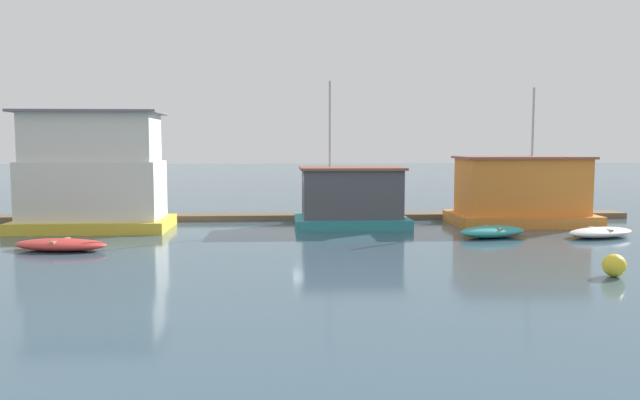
{
  "coord_description": "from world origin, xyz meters",
  "views": [
    {
      "loc": [
        -1.81,
        -30.17,
        4.02
      ],
      "look_at": [
        0.0,
        -1.0,
        1.4
      ],
      "focal_mm": 35.0,
      "sensor_mm": 36.0,
      "label": 1
    }
  ],
  "objects": [
    {
      "name": "ground_plane",
      "position": [
        0.0,
        0.0,
        0.0
      ],
      "size": [
        200.0,
        200.0,
        0.0
      ],
      "primitive_type": "plane",
      "color": "#385160"
    },
    {
      "name": "dock_walkway",
      "position": [
        0.0,
        3.08,
        0.15
      ],
      "size": [
        33.8,
        1.57,
        0.3
      ],
      "primitive_type": "cube",
      "color": "brown",
      "rests_on": "ground_plane"
    },
    {
      "name": "houseboat_yellow",
      "position": [
        -10.62,
        -0.37,
        2.58
      ],
      "size": [
        7.0,
        4.02,
        5.56
      ],
      "color": "gold",
      "rests_on": "ground_plane"
    },
    {
      "name": "houseboat_teal",
      "position": [
        1.59,
        0.16,
        1.39
      ],
      "size": [
        5.46,
        3.96,
        7.07
      ],
      "color": "teal",
      "rests_on": "ground_plane"
    },
    {
      "name": "houseboat_orange",
      "position": [
        10.18,
        0.28,
        1.61
      ],
      "size": [
        6.89,
        4.04,
        6.82
      ],
      "color": "orange",
      "rests_on": "ground_plane"
    },
    {
      "name": "dinghy_red",
      "position": [
        -10.21,
        -6.2,
        0.22
      ],
      "size": [
        3.81,
        2.08,
        0.44
      ],
      "color": "red",
      "rests_on": "ground_plane"
    },
    {
      "name": "dinghy_teal",
      "position": [
        7.29,
        -3.99,
        0.26
      ],
      "size": [
        3.42,
        2.32,
        0.51
      ],
      "color": "teal",
      "rests_on": "ground_plane"
    },
    {
      "name": "dinghy_white",
      "position": [
        12.0,
        -4.21,
        0.21
      ],
      "size": [
        3.57,
        2.46,
        0.42
      ],
      "color": "white",
      "rests_on": "ground_plane"
    },
    {
      "name": "buoy_yellow",
      "position": [
        8.28,
        -12.08,
        0.35
      ],
      "size": [
        0.7,
        0.7,
        0.7
      ],
      "primitive_type": "sphere",
      "color": "yellow",
      "rests_on": "ground_plane"
    }
  ]
}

